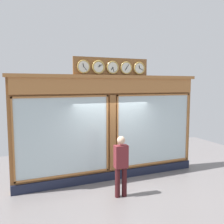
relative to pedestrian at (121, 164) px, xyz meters
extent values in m
plane|color=slate|center=(-0.25, 1.57, -0.93)|extent=(14.00, 14.00, 0.00)
cube|color=brown|center=(-0.25, -1.38, 0.70)|extent=(6.11, 0.30, 3.26)
cube|color=#191E33|center=(-0.25, -1.21, -0.79)|extent=(6.11, 0.08, 0.28)
cube|color=#A56936|center=(-0.25, -1.19, 2.10)|extent=(5.99, 0.08, 0.46)
cube|color=#A56936|center=(-0.25, -1.21, 2.38)|extent=(6.23, 0.20, 0.10)
cube|color=silver|center=(-1.80, -1.21, 0.62)|extent=(2.70, 0.02, 2.30)
cube|color=#A56936|center=(-1.80, -1.19, 1.79)|extent=(2.80, 0.04, 0.05)
cube|color=#A56936|center=(-1.80, -1.19, -0.56)|extent=(2.80, 0.04, 0.05)
cube|color=#A56936|center=(-3.17, -1.19, 0.62)|extent=(0.05, 0.04, 2.40)
cube|color=#A56936|center=(-0.42, -1.19, 0.62)|extent=(0.05, 0.04, 2.40)
cube|color=silver|center=(1.31, -1.21, 0.62)|extent=(2.70, 0.02, 2.30)
cube|color=#A56936|center=(1.31, -1.19, 1.79)|extent=(2.80, 0.04, 0.05)
cube|color=#A56936|center=(1.31, -1.19, -0.56)|extent=(2.80, 0.04, 0.05)
cube|color=#A56936|center=(2.68, -1.19, 0.62)|extent=(0.05, 0.04, 2.40)
cube|color=#A56936|center=(-0.07, -1.19, 0.62)|extent=(0.05, 0.04, 2.40)
cube|color=brown|center=(-0.25, -1.20, 0.62)|extent=(0.20, 0.10, 2.40)
cube|color=brown|center=(-0.25, -1.25, 2.66)|extent=(2.45, 0.06, 0.60)
cylinder|color=silver|center=(-1.17, -1.17, 2.66)|extent=(0.33, 0.02, 0.33)
torus|color=#B79347|center=(-1.17, -1.16, 2.66)|extent=(0.40, 0.04, 0.40)
cube|color=black|center=(-1.16, -1.15, 2.70)|extent=(0.03, 0.01, 0.09)
cube|color=black|center=(-1.23, -1.15, 2.63)|extent=(0.13, 0.01, 0.07)
sphere|color=black|center=(-1.17, -1.15, 2.66)|extent=(0.02, 0.02, 0.02)
cylinder|color=silver|center=(-0.71, -1.17, 2.66)|extent=(0.33, 0.02, 0.33)
torus|color=#B79347|center=(-0.71, -1.16, 2.66)|extent=(0.39, 0.04, 0.39)
cube|color=black|center=(-0.69, -1.15, 2.62)|extent=(0.06, 0.01, 0.09)
cube|color=black|center=(-0.75, -1.15, 2.71)|extent=(0.10, 0.01, 0.12)
sphere|color=black|center=(-0.71, -1.15, 2.66)|extent=(0.02, 0.02, 0.02)
cylinder|color=silver|center=(-0.25, -1.17, 2.66)|extent=(0.33, 0.02, 0.33)
torus|color=#B79347|center=(-0.25, -1.16, 2.66)|extent=(0.40, 0.04, 0.40)
cube|color=black|center=(-0.22, -1.15, 2.62)|extent=(0.07, 0.01, 0.08)
cube|color=black|center=(-0.26, -1.15, 2.59)|extent=(0.05, 0.01, 0.14)
sphere|color=black|center=(-0.25, -1.15, 2.66)|extent=(0.02, 0.02, 0.02)
cylinder|color=silver|center=(0.22, -1.17, 2.66)|extent=(0.33, 0.02, 0.33)
torus|color=#B79347|center=(0.22, -1.16, 2.66)|extent=(0.41, 0.05, 0.41)
cube|color=black|center=(0.19, -1.15, 2.70)|extent=(0.06, 0.01, 0.09)
cube|color=black|center=(0.16, -1.15, 2.70)|extent=(0.12, 0.01, 0.09)
sphere|color=black|center=(0.22, -1.15, 2.66)|extent=(0.02, 0.02, 0.02)
cylinder|color=silver|center=(0.68, -1.17, 2.66)|extent=(0.33, 0.02, 0.33)
torus|color=#B79347|center=(0.68, -1.16, 2.66)|extent=(0.39, 0.04, 0.39)
cube|color=black|center=(0.69, -1.15, 2.70)|extent=(0.04, 0.01, 0.09)
cube|color=black|center=(0.63, -1.15, 2.61)|extent=(0.10, 0.01, 0.11)
sphere|color=black|center=(0.68, -1.15, 2.66)|extent=(0.02, 0.02, 0.02)
cylinder|color=#3A1316|center=(0.10, 0.00, -0.52)|extent=(0.14, 0.14, 0.82)
cylinder|color=#3A1316|center=(-0.10, 0.00, -0.52)|extent=(0.14, 0.14, 0.82)
cube|color=maroon|center=(0.00, 0.00, 0.20)|extent=(0.37, 0.23, 0.62)
sphere|color=tan|center=(0.00, 0.00, 0.65)|extent=(0.22, 0.22, 0.22)
camera|label=1|loc=(2.75, 5.97, 2.14)|focal=39.98mm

